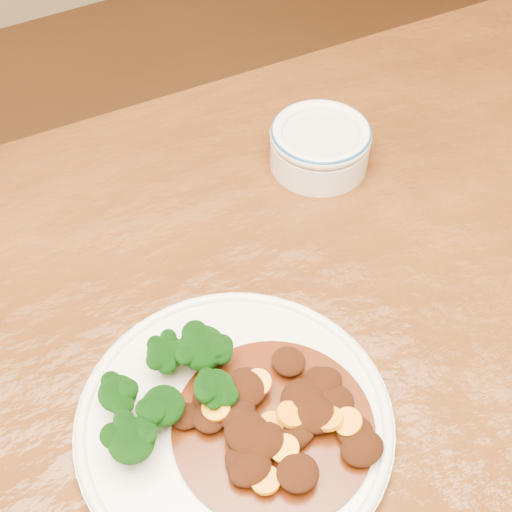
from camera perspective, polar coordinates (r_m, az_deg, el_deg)
dining_table at (r=0.68m, az=-3.84°, el=-17.92°), size 1.54×0.96×0.75m
dinner_plate at (r=0.60m, az=-1.73°, el=-13.04°), size 0.26×0.26×0.02m
broccoli_florets at (r=0.59m, az=-6.91°, el=-10.29°), size 0.12×0.10×0.05m
mince_stew at (r=0.59m, az=1.87°, el=-13.10°), size 0.17×0.17×0.03m
dip_bowl at (r=0.80m, az=5.14°, el=8.89°), size 0.11×0.11×0.05m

